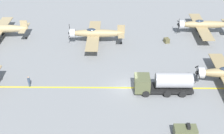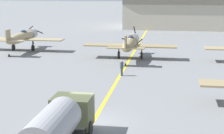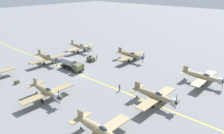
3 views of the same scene
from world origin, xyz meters
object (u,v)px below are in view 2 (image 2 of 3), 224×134
object	(u,v)px
fuel_tanker	(59,127)
ground_crew_inspecting	(122,67)
airplane_far_center	(130,44)
airplane_far_left	(22,37)

from	to	relation	value
fuel_tanker	ground_crew_inspecting	world-z (taller)	fuel_tanker
airplane_far_center	airplane_far_left	bearing A→B (deg)	152.79
ground_crew_inspecting	fuel_tanker	bearing A→B (deg)	-93.29
airplane_far_left	ground_crew_inspecting	size ratio (longest dim) A/B	7.21
fuel_tanker	airplane_far_center	bearing A→B (deg)	88.14
fuel_tanker	ground_crew_inspecting	xyz separation A→B (m)	(1.08, 18.83, -0.60)
airplane_far_left	ground_crew_inspecting	distance (m)	20.72
airplane_far_center	ground_crew_inspecting	bearing A→B (deg)	-103.95
fuel_tanker	ground_crew_inspecting	distance (m)	18.87
airplane_far_center	ground_crew_inspecting	xyz separation A→B (m)	(0.17, -9.25, -1.10)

